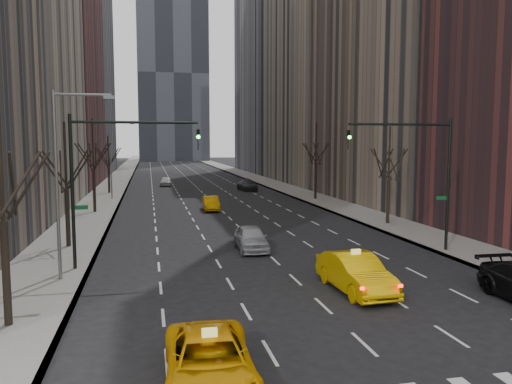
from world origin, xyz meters
TOP-DOWN VIEW (x-y plane):
  - ground at (0.00, 0.00)m, footprint 400.00×400.00m
  - sidewalk_left at (-12.25, 70.00)m, footprint 4.50×320.00m
  - sidewalk_right at (12.25, 70.00)m, footprint 4.50×320.00m
  - bld_left_far at (-21.50, 66.00)m, footprint 14.00×28.00m
  - bld_left_deep at (-21.50, 96.00)m, footprint 14.00×30.00m
  - bld_right_far at (21.50, 64.00)m, footprint 14.00×28.00m
  - bld_right_deep at (21.50, 95.00)m, footprint 14.00×30.00m
  - tree_lw_a at (-12.00, 4.00)m, footprint 3.36×3.50m
  - tree_lw_b at (-12.00, 18.00)m, footprint 3.36×3.50m
  - tree_lw_c at (-12.00, 34.00)m, footprint 3.36×3.50m
  - tree_lw_d at (-12.00, 52.00)m, footprint 3.36×3.50m
  - tree_rw_b at (12.00, 22.00)m, footprint 3.36×3.50m
  - tree_rw_c at (12.00, 40.00)m, footprint 3.36×3.50m
  - traffic_mast_left at (-9.11, 12.00)m, footprint 6.69×0.39m
  - traffic_mast_right at (9.11, 12.00)m, footprint 6.69×0.39m
  - streetlight_near at (-10.84, 10.00)m, footprint 2.83×0.22m
  - streetlight_far at (-10.84, 45.00)m, footprint 2.83×0.22m
  - taxi_suv at (-5.41, -1.87)m, footprint 2.66×5.36m
  - taxi_sedan at (2.09, 5.59)m, footprint 2.06×5.30m
  - silver_sedan_ahead at (-0.77, 15.07)m, footprint 1.96×4.55m
  - far_taxi at (-1.02, 33.61)m, footprint 1.60×4.25m
  - far_suv_grey at (6.41, 52.80)m, footprint 2.31×5.24m
  - far_car_white at (-4.43, 62.37)m, footprint 1.90×4.20m

SIDE VIEW (x-z plane):
  - ground at x=0.00m, z-range 0.00..0.00m
  - sidewalk_left at x=-12.25m, z-range 0.00..0.15m
  - sidewalk_right at x=12.25m, z-range 0.00..0.15m
  - far_taxi at x=-1.02m, z-range 0.00..1.39m
  - far_car_white at x=-4.43m, z-range 0.00..1.40m
  - taxi_suv at x=-5.41m, z-range 0.00..1.46m
  - far_suv_grey at x=6.41m, z-range 0.00..1.50m
  - silver_sedan_ahead at x=-0.77m, z-range 0.00..1.53m
  - taxi_sedan at x=2.09m, z-range 0.00..1.72m
  - tree_lw_d at x=-12.00m, z-range -0.12..7.24m
  - tree_lw_b at x=-12.00m, z-range -0.19..7.63m
  - tree_rw_b at x=12.00m, z-range -0.19..7.63m
  - tree_lw_a at x=-12.00m, z-range -0.26..8.02m
  - tree_lw_c at x=-12.00m, z-range -0.33..8.41m
  - tree_rw_c at x=12.00m, z-range -0.33..8.41m
  - traffic_mast_left at x=-9.11m, z-range 1.49..9.49m
  - traffic_mast_right at x=9.11m, z-range 1.49..9.49m
  - streetlight_near at x=-10.84m, z-range 1.12..10.12m
  - streetlight_far at x=-10.84m, z-range 1.12..10.12m
  - bld_left_far at x=-21.50m, z-range 0.00..44.00m
  - bld_right_far at x=21.50m, z-range 0.00..50.00m
  - bld_right_deep at x=21.50m, z-range 0.00..58.00m
  - bld_left_deep at x=-21.50m, z-range 0.00..60.00m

